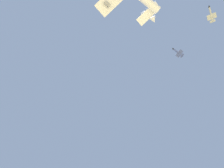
% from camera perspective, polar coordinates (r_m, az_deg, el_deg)
% --- Properties ---
extents(chase_jet_lead, '(15.31, 8.62, 4.00)m').
position_cam_1_polar(chase_jet_lead, '(211.24, 19.40, 8.98)').
color(chase_jet_lead, '#38478C').
extents(chase_jet_trailing, '(13.24, 12.39, 4.00)m').
position_cam_1_polar(chase_jet_trailing, '(191.06, 27.84, 18.06)').
color(chase_jet_trailing, '#999EA3').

